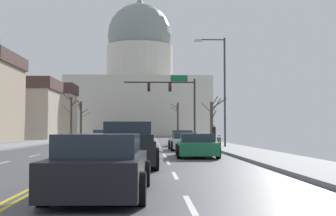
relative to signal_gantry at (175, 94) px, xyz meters
name	(u,v)px	position (x,y,z in m)	size (l,w,h in m)	color
ground	(113,148)	(-5.45, -15.96, -5.27)	(20.00, 180.00, 0.20)	#4C4C51
signal_gantry	(175,94)	(0.00, 0.00, 0.00)	(7.91, 0.41, 7.25)	#28282D
street_lamp_right	(221,82)	(2.46, -16.31, -0.39)	(2.31, 0.24, 8.05)	#333338
capitol_building	(139,85)	(-5.45, 57.49, 6.75)	(32.37, 23.73, 34.20)	beige
sedan_near_00	(141,138)	(-3.68, -4.88, -4.72)	(2.23, 4.62, 1.19)	#1E7247
sedan_near_01	(182,139)	(-0.04, -11.14, -4.67)	(2.14, 4.42, 1.32)	#6B6056
sedan_near_02	(184,142)	(-0.46, -18.61, -4.73)	(2.00, 4.35, 1.20)	silver
sedan_near_03	(197,146)	(-0.34, -25.91, -4.72)	(2.21, 4.56, 1.19)	#1E7247
pickup_truck_near_04	(127,147)	(-3.59, -31.52, -4.53)	(2.37, 5.33, 1.71)	black
sedan_near_05	(101,166)	(-3.76, -38.83, -4.67)	(2.10, 4.59, 1.33)	black
sedan_oncoming_00	(115,136)	(-7.01, 5.55, -4.74)	(2.11, 4.28, 1.15)	black
sedan_oncoming_01	(99,134)	(-10.53, 18.47, -4.68)	(1.99, 4.53, 1.30)	silver
sedan_oncoming_02	(125,134)	(-7.22, 28.40, -4.68)	(1.98, 4.24, 1.29)	silver
sedan_oncoming_03	(111,133)	(-10.75, 41.88, -4.67)	(2.13, 4.64, 1.34)	#B71414
flank_building_00	(39,110)	(-22.42, 29.61, -0.57)	(12.91, 7.10, 9.31)	#B2A38E
flank_building_02	(7,109)	(-22.65, 13.59, -1.05)	(13.67, 8.82, 8.37)	#B2A38E
bare_tree_00	(178,118)	(2.56, 37.36, -1.76)	(1.63, 2.33, 6.51)	brown
bare_tree_01	(81,118)	(-13.71, 21.48, -2.13)	(2.24, 2.52, 5.82)	#4C3D2D
bare_tree_02	(212,119)	(3.50, -4.22, -2.87)	(2.41, 1.27, 4.61)	#4C3D2D
bare_tree_03	(71,115)	(-13.83, 13.45, -1.96)	(2.43, 1.61, 6.48)	#423328
pedestrian_00	(214,133)	(3.36, -6.46, -4.20)	(0.35, 0.34, 1.71)	#33333D
bicycle_parked	(219,142)	(2.40, -15.67, -4.80)	(0.12, 1.77, 0.85)	black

